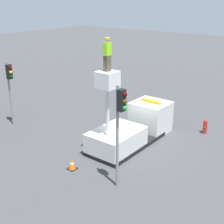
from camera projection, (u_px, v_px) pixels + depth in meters
ground_plane at (127, 145)px, 19.60m from camera, size 120.00×120.00×0.00m
bucket_truck at (133, 128)px, 19.73m from camera, size 6.61×2.38×5.06m
worker at (107, 55)px, 16.12m from camera, size 0.40×0.26×1.75m
traffic_light_pole at (120, 118)px, 14.04m from camera, size 0.34×0.57×5.13m
traffic_light_across at (10, 81)px, 21.56m from camera, size 0.34×0.57×4.58m
fire_hydrant at (205, 127)px, 21.13m from camera, size 0.52×0.28×0.97m
traffic_cone_rear at (72, 164)px, 16.78m from camera, size 0.47×0.47×0.59m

